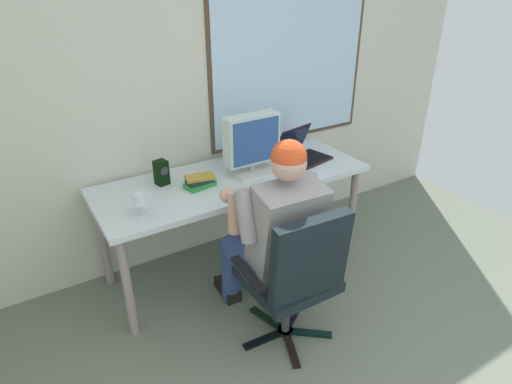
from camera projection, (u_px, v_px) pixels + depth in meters
wall_rear at (214, 62)px, 3.00m from camera, size 4.83×0.08×2.87m
desk at (234, 186)px, 2.99m from camera, size 1.88×0.71×0.74m
office_chair at (297, 273)px, 2.36m from camera, size 0.58×0.56×0.93m
person_seated at (275, 232)px, 2.49m from camera, size 0.54×0.76×1.25m
crt_monitor at (252, 142)px, 2.93m from camera, size 0.39×0.24×0.41m
laptop at (301, 150)px, 3.24m from camera, size 0.38×0.39×0.22m
wine_glass at (140, 200)px, 2.45m from camera, size 0.08×0.08×0.14m
desk_speaker at (161, 173)px, 2.82m from camera, size 0.09×0.09×0.17m
book_stack at (200, 182)px, 2.81m from camera, size 0.22×0.15×0.07m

